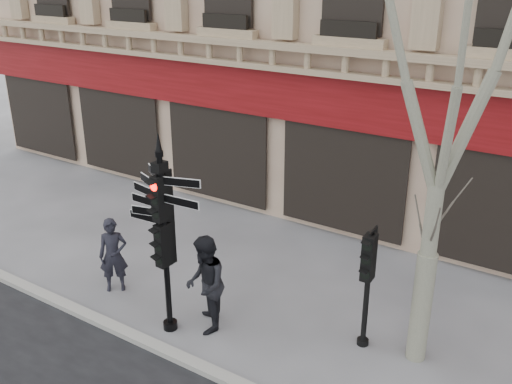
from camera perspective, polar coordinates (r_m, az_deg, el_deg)
ground at (r=11.71m, az=-2.30°, el=-13.25°), size 80.00×80.00×0.00m
kerb at (r=10.80m, az=-6.79°, el=-16.49°), size 80.00×0.25×0.12m
fingerpost at (r=10.45m, az=-9.36°, el=-1.02°), size 1.87×1.87×4.05m
traffic_signal_main at (r=10.71m, az=-9.22°, el=-3.50°), size 0.40×0.30×3.47m
traffic_signal_secondary at (r=10.54m, az=11.21°, el=-7.60°), size 0.40×0.30×2.32m
plane_tree at (r=9.15m, az=19.38°, el=14.89°), size 3.11×3.11×8.27m
pedestrian_a at (r=12.84m, az=-14.08°, el=-6.15°), size 0.73×0.71×1.69m
pedestrian_b at (r=11.16m, az=-5.10°, el=-9.19°), size 1.18×1.22×1.98m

